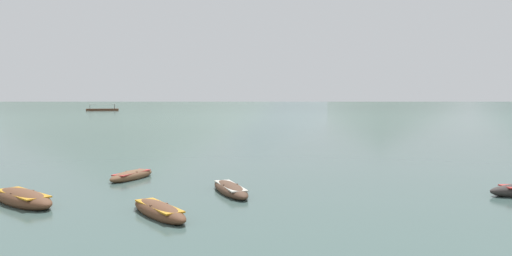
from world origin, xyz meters
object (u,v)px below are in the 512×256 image
(rowboat_0, at_px, (230,189))
(rowboat_6, at_px, (159,211))
(ferry_0, at_px, (102,109))
(rowboat_2, at_px, (132,176))
(rowboat_5, at_px, (23,198))

(rowboat_0, xyz_separation_m, rowboat_6, (-2.37, -3.80, 0.01))
(rowboat_0, relative_size, rowboat_6, 1.11)
(rowboat_6, relative_size, ferry_0, 0.31)
(rowboat_2, relative_size, rowboat_5, 0.86)
(rowboat_2, distance_m, rowboat_6, 8.03)
(rowboat_5, height_order, ferry_0, ferry_0)
(rowboat_0, relative_size, ferry_0, 0.34)
(rowboat_0, xyz_separation_m, ferry_0, (-46.17, 153.90, 0.29))
(ferry_0, bearing_deg, rowboat_5, -76.12)
(ferry_0, bearing_deg, rowboat_6, -74.48)
(rowboat_0, bearing_deg, rowboat_5, -167.70)
(rowboat_0, xyz_separation_m, rowboat_2, (-4.85, 3.84, 0.00))
(rowboat_2, height_order, rowboat_6, rowboat_6)
(rowboat_5, bearing_deg, rowboat_2, 62.45)
(rowboat_2, relative_size, ferry_0, 0.28)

